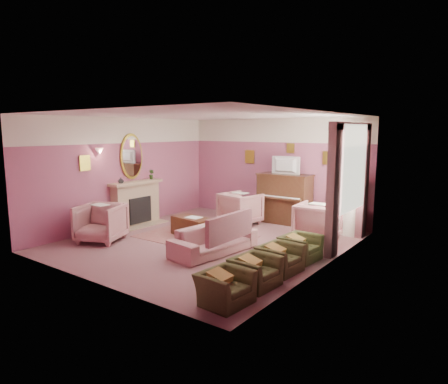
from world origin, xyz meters
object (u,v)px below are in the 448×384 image
Objects in this scene: floral_armchair_right at (318,220)px; olive_chair_b at (255,267)px; sofa at (214,234)px; olive_chair_c at (280,254)px; olive_chair_a at (225,282)px; side_table at (352,220)px; coffee_table at (192,227)px; television at (284,164)px; floral_armchair_front at (101,221)px; piano at (284,199)px; olive_chair_d at (300,244)px; floral_armchair_left at (240,207)px.

floral_armchair_right reaches higher than olive_chair_b.
olive_chair_c is (1.60, -0.17, -0.07)m from sofa.
side_table reaches higher than olive_chair_a.
floral_armchair_right is (1.31, 2.15, 0.09)m from sofa.
coffee_table is 2.91m from floral_armchair_right.
television is 0.42× the size of sofa.
floral_armchair_right is 3.98m from olive_chair_a.
floral_armchair_front reaches higher than olive_chair_a.
coffee_table is 3.81m from olive_chair_a.
side_table reaches higher than coffee_table.
piano reaches higher than floral_armchair_right.
olive_chair_a is (2.83, -2.56, 0.09)m from coffee_table.
television reaches higher than sofa.
olive_chair_c is (1.72, -3.37, -1.28)m from television.
piano is 1.91m from side_table.
sofa is at bearing -121.33° from floral_armchair_right.
television is 1.14× the size of side_table.
piano is at bearing 116.68° from olive_chair_c.
piano is 1.89× the size of olive_chair_b.
piano is at bearing 123.46° from olive_chair_d.
television is 2.10m from floral_armchair_right.
television reaches higher than side_table.
coffee_table is 1.44m from sofa.
olive_chair_a is (1.72, -5.06, -0.33)m from piano.
television is at bearing 177.56° from side_table.
television is 0.85× the size of floral_armchair_front.
piano reaches higher than olive_chair_d.
sofa is at bearing -158.03° from olive_chair_d.
floral_armchair_front is (-3.87, -2.99, 0.00)m from floral_armchair_right.
olive_chair_b is 1.64m from olive_chair_d.
olive_chair_a is at bearing -71.07° from television.
floral_armchair_front is at bearing -137.64° from side_table.
floral_armchair_right is at bearing 95.29° from olive_chair_b.
television is 4.85m from floral_armchair_front.
olive_chair_a is at bearing -71.24° from piano.
piano is at bearing 92.07° from sofa.
olive_chair_a is 4.93m from side_table.
television is at bearing 123.98° from olive_chair_d.
floral_armchair_left is (-0.87, -0.83, -0.18)m from piano.
side_table is (1.88, -0.13, -0.30)m from piano.
piano is at bearing 90.00° from television.
piano is 1.89× the size of olive_chair_a.
sofa is at bearing 18.01° from floral_armchair_front.
floral_armchair_right is at bearing -36.17° from television.
floral_armchair_front is (-2.45, -4.08, -0.18)m from piano.
television is at bearing 108.93° from olive_chair_a.
floral_armchair_right is at bearing -37.46° from piano.
side_table is at bearing 60.44° from sofa.
floral_armchair_front reaches higher than sofa.
sofa is (0.12, -3.25, -0.26)m from piano.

